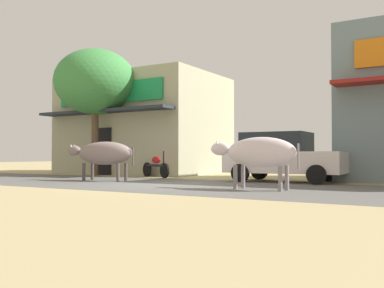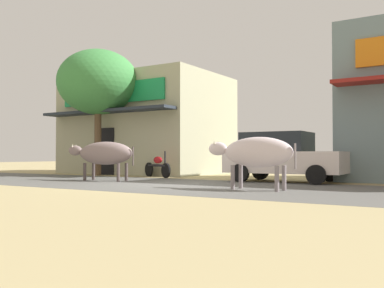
{
  "view_description": "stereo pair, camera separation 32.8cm",
  "coord_description": "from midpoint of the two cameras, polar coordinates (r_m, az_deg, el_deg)",
  "views": [
    {
      "loc": [
        7.47,
        -10.99,
        0.9
      ],
      "look_at": [
        -0.06,
        1.6,
        1.26
      ],
      "focal_mm": 41.17,
      "sensor_mm": 36.0,
      "label": 1
    },
    {
      "loc": [
        7.75,
        -10.82,
        0.9
      ],
      "look_at": [
        -0.06,
        1.6,
        1.26
      ],
      "focal_mm": 41.17,
      "sensor_mm": 36.0,
      "label": 2
    }
  ],
  "objects": [
    {
      "name": "cow_far_dark",
      "position": [
        11.39,
        9.04,
        -1.13
      ],
      "size": [
        2.51,
        0.72,
        1.35
      ],
      "color": "silver",
      "rests_on": "ground"
    },
    {
      "name": "roadside_tree",
      "position": [
        19.88,
        -11.6,
        7.8
      ],
      "size": [
        3.55,
        3.55,
        5.51
      ],
      "color": "brown",
      "rests_on": "ground"
    },
    {
      "name": "asphalt_road",
      "position": [
        13.33,
        -2.77,
        -5.25
      ],
      "size": [
        72.0,
        5.61,
        0.0
      ],
      "primitive_type": "cube",
      "color": "#595955",
      "rests_on": "ground"
    },
    {
      "name": "parked_motorcycle",
      "position": [
        17.55,
        -3.95,
        -2.82
      ],
      "size": [
        1.79,
        0.83,
        1.04
      ],
      "color": "black",
      "rests_on": "ground"
    },
    {
      "name": "storefront_left_cafe",
      "position": [
        21.89,
        -5.37,
        2.37
      ],
      "size": [
        7.32,
        6.09,
        4.66
      ],
      "color": "#A8A687",
      "rests_on": "ground"
    },
    {
      "name": "cow_near_brown",
      "position": [
        15.48,
        -10.72,
        -1.22
      ],
      "size": [
        2.75,
        0.94,
        1.35
      ],
      "color": "gray",
      "rests_on": "ground"
    },
    {
      "name": "parked_hatchback_car",
      "position": [
        14.9,
        12.32,
        -1.59
      ],
      "size": [
        3.86,
        1.99,
        1.64
      ],
      "color": "beige",
      "rests_on": "ground"
    },
    {
      "name": "ground",
      "position": [
        13.33,
        -2.77,
        -5.26
      ],
      "size": [
        80.0,
        80.0,
        0.0
      ],
      "primitive_type": "plane",
      "color": "tan"
    }
  ]
}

